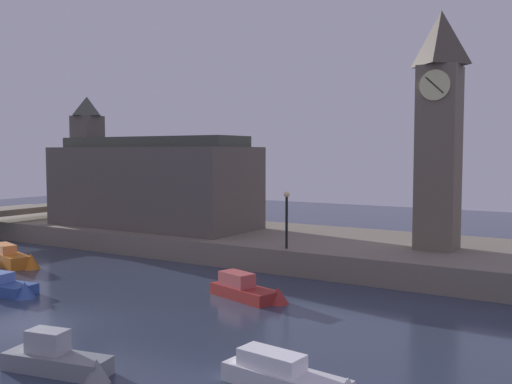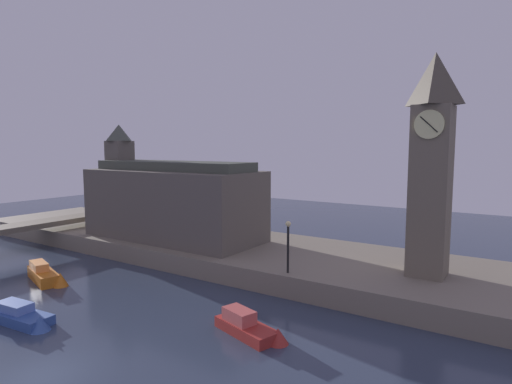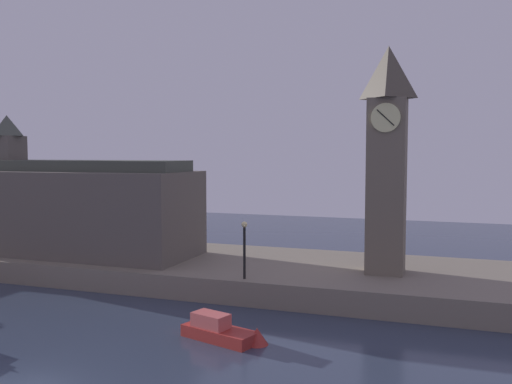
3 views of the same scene
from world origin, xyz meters
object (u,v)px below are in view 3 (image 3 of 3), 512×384
clock_tower (387,157)px  parliament_hall (82,208)px  boat_dinghy_red (227,332)px  streetlamp (244,243)px

clock_tower → parliament_hall: 22.59m
clock_tower → boat_dinghy_red: clock_tower is taller
parliament_hall → streetlamp: 14.99m
clock_tower → parliament_hall: bearing=-178.2°
clock_tower → boat_dinghy_red: size_ratio=2.96×
clock_tower → parliament_hall: (-22.24, -0.71, -3.87)m
parliament_hall → streetlamp: bearing=-14.9°
clock_tower → streetlamp: bearing=-149.8°
clock_tower → streetlamp: 10.39m
clock_tower → streetlamp: size_ratio=4.07×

